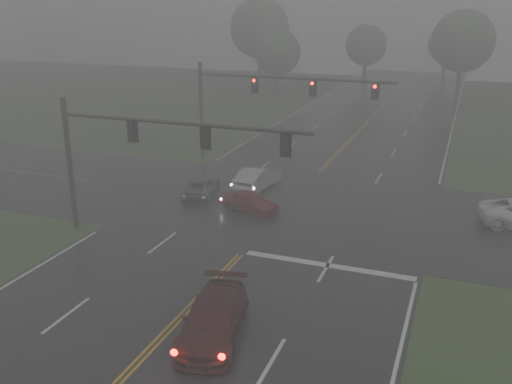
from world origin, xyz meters
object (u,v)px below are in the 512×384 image
at_px(sedan_red, 251,212).
at_px(signal_gantry_near, 136,145).
at_px(signal_gantry_far, 258,94).
at_px(sedan_silver, 258,188).
at_px(sedan_maroon, 214,337).
at_px(car_grey, 202,195).

relative_size(sedan_red, signal_gantry_near, 0.27).
relative_size(signal_gantry_near, signal_gantry_far, 0.90).
bearing_deg(sedan_silver, sedan_red, 111.94).
relative_size(sedan_silver, signal_gantry_far, 0.30).
height_order(sedan_maroon, signal_gantry_near, signal_gantry_near).
relative_size(sedan_maroon, signal_gantry_far, 0.34).
xyz_separation_m(sedan_maroon, signal_gantry_far, (-7.17, 24.05, 5.53)).
distance_m(sedan_silver, signal_gantry_near, 12.09).
bearing_deg(sedan_red, car_grey, 82.91).
bearing_deg(car_grey, signal_gantry_near, 78.95).
bearing_deg(sedan_silver, signal_gantry_far, -62.77).
bearing_deg(signal_gantry_far, car_grey, -94.98).
height_order(sedan_silver, signal_gantry_near, signal_gantry_near).
distance_m(sedan_silver, signal_gantry_far, 8.56).
xyz_separation_m(sedan_red, sedan_silver, (-1.22, 4.54, 0.00)).
height_order(sedan_maroon, sedan_silver, sedan_maroon).
height_order(sedan_silver, signal_gantry_far, signal_gantry_far).
height_order(sedan_red, signal_gantry_near, signal_gantry_near).
xyz_separation_m(sedan_maroon, signal_gantry_near, (-7.75, 7.42, 5.27)).
bearing_deg(signal_gantry_near, sedan_maroon, -43.75).
relative_size(sedan_silver, car_grey, 1.10).
relative_size(sedan_red, car_grey, 0.90).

